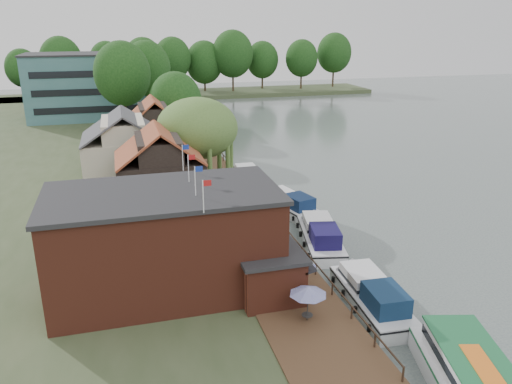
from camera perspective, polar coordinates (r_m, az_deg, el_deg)
ground at (r=41.74m, az=12.56°, el=-8.35°), size 260.00×260.00×0.00m
land_bank at (r=70.90m, az=-24.39°, el=2.21°), size 50.00×140.00×1.00m
quay_deck at (r=47.17m, az=-1.70°, el=-3.21°), size 6.00×50.00×0.10m
quay_rail at (r=48.12m, az=1.28°, el=-2.18°), size 0.20×49.00×1.00m
pub at (r=34.78m, az=-7.05°, el=-5.23°), size 20.00×11.00×7.30m
hotel_block at (r=103.22m, az=-17.77°, el=11.51°), size 25.40×12.40×12.30m
cottage_a at (r=48.53m, az=-10.95°, el=2.34°), size 8.60×7.60×8.50m
cottage_b at (r=58.09m, az=-14.77°, el=4.77°), size 9.60×8.60×8.50m
cottage_c at (r=67.01m, az=-11.53°, el=6.84°), size 7.60×7.60×8.50m
willow at (r=53.57m, az=-6.67°, el=5.18°), size 8.60×8.60×10.43m
umbrella_0 at (r=31.71m, az=5.93°, el=-12.55°), size 2.35×2.35×2.38m
umbrella_1 at (r=34.84m, az=5.27°, el=-9.44°), size 2.00×2.00×2.38m
umbrella_2 at (r=37.63m, az=2.65°, el=-7.13°), size 2.25×2.25×2.38m
umbrella_3 at (r=40.55m, az=1.80°, el=-5.12°), size 2.24×2.24×2.38m
umbrella_4 at (r=41.95m, az=0.64°, el=-4.27°), size 2.12×2.12×2.38m
cruiser_0 at (r=35.75m, az=13.13°, el=-11.05°), size 3.86×10.31×2.47m
cruiser_1 at (r=44.23m, az=7.41°, el=-4.64°), size 5.39×10.69×2.49m
cruiser_2 at (r=51.74m, az=3.83°, el=-1.09°), size 5.42×10.02×2.30m
cruiser_3 at (r=59.86m, az=-0.75°, el=1.80°), size 3.48×10.05×2.42m
swan at (r=33.14m, az=14.71°, el=-15.87°), size 0.44×0.44×0.44m
bank_tree_0 at (r=75.33m, az=-9.13°, el=9.28°), size 7.80×7.80×11.08m
bank_tree_1 at (r=84.20m, az=-14.89°, el=11.28°), size 8.90×8.90×15.14m
bank_tree_2 at (r=92.75m, az=-12.29°, el=12.04°), size 8.40×8.40×14.89m
bank_tree_3 at (r=112.34m, az=-14.23°, el=12.20°), size 6.03×6.03×11.71m
bank_tree_4 at (r=120.94m, az=-14.64°, el=12.91°), size 8.76×8.76×12.98m
bank_tree_5 at (r=125.05m, az=-14.10°, el=13.22°), size 6.12×6.12×13.38m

